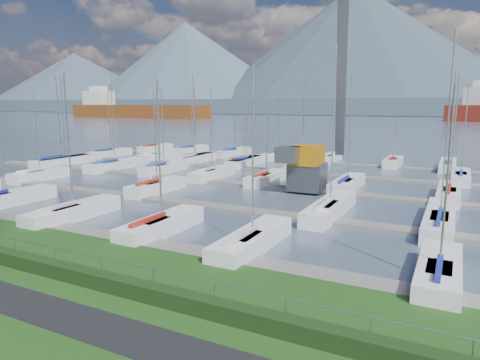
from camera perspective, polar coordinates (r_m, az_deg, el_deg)
The scene contains 10 objects.
path at distance 18.72m, azimuth -22.36°, elevation -16.42°, with size 160.00×2.00×0.04m, color black.
water at distance 274.06m, azimuth 24.56°, elevation 7.45°, with size 800.00×540.00×0.20m, color #475468.
hedge at distance 20.18m, azimuth -16.70°, elevation -13.04°, with size 80.00×0.70×0.70m, color black.
fence at distance 20.13m, azimuth -16.03°, elevation -10.45°, with size 0.04×0.04×80.00m, color gray.
foothill at distance 343.87m, azimuth 25.23°, elevation 8.83°, with size 900.00×80.00×12.00m, color #485969.
mountains at distance 420.05m, azimuth 27.10°, elevation 14.33°, with size 1190.00×360.00×115.00m.
docks at distance 42.55m, azimuth 8.62°, elevation -1.31°, with size 90.00×41.60×0.25m.
crane at distance 42.36m, azimuth 10.20°, elevation 6.17°, with size 5.73×13.23×22.35m.
cargo_ship_west at distance 270.32m, azimuth -14.03°, elevation 8.88°, with size 92.93×19.45×21.50m.
sailboat_fleet at distance 46.43m, azimuth 6.44°, elevation 6.80°, with size 74.94×49.94×13.39m.
Camera 1 is at (13.11, -13.61, 8.15)m, focal length 32.00 mm.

